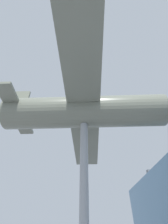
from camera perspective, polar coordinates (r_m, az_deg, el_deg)
name	(u,v)px	position (r m, az deg, el deg)	size (l,w,h in m)	color
support_pylon_central	(84,191)	(9.07, 0.00, -24.48)	(0.44, 0.44, 7.88)	#999EA3
suspended_airplane	(88,112)	(11.53, 1.43, 0.07)	(15.86, 12.06, 3.17)	slate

